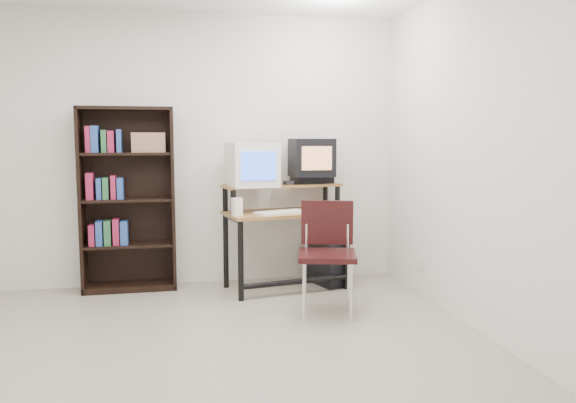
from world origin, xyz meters
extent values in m
cube|color=#A39987|center=(0.00, 0.00, -0.01)|extent=(4.00, 4.00, 0.01)
cube|color=silver|center=(0.00, 2.00, 1.30)|extent=(4.00, 0.01, 2.60)
cube|color=silver|center=(0.00, -2.00, 1.30)|extent=(4.00, 0.01, 2.60)
cube|color=silver|center=(2.00, 0.00, 1.30)|extent=(0.01, 4.00, 2.60)
cube|color=olive|center=(0.84, 1.60, 0.72)|extent=(1.21, 0.76, 0.03)
cube|color=olive|center=(0.82, 1.71, 0.97)|extent=(1.16, 0.54, 0.02)
cylinder|color=black|center=(0.37, 1.27, 0.36)|extent=(0.05, 0.05, 0.72)
cylinder|color=black|center=(1.39, 1.46, 0.36)|extent=(0.05, 0.05, 0.72)
cylinder|color=black|center=(0.28, 1.74, 0.49)|extent=(0.05, 0.05, 0.98)
cylinder|color=black|center=(1.30, 1.93, 0.49)|extent=(0.05, 0.05, 0.98)
cylinder|color=black|center=(0.88, 1.36, 0.12)|extent=(1.03, 0.25, 0.05)
cube|color=white|center=(0.52, 1.65, 1.17)|extent=(0.48, 0.48, 0.40)
cube|color=blue|center=(0.56, 1.43, 1.17)|extent=(0.32, 0.06, 0.25)
cube|color=black|center=(1.13, 1.79, 1.01)|extent=(0.39, 0.31, 0.08)
cube|color=black|center=(1.11, 1.75, 1.23)|extent=(0.40, 0.39, 0.36)
cube|color=tan|center=(1.12, 1.56, 1.23)|extent=(0.29, 0.02, 0.22)
cylinder|color=#26262B|center=(0.88, 1.65, 0.99)|extent=(0.16, 0.16, 0.05)
cube|color=white|center=(0.77, 1.47, 0.74)|extent=(0.51, 0.37, 0.03)
cube|color=black|center=(1.13, 1.55, 0.72)|extent=(0.27, 0.25, 0.01)
cube|color=white|center=(1.11, 1.55, 0.74)|extent=(0.11, 0.08, 0.03)
cube|color=white|center=(0.36, 1.44, 0.80)|extent=(0.10, 0.10, 0.17)
cube|color=black|center=(1.25, 1.69, 0.21)|extent=(0.34, 0.49, 0.42)
cube|color=black|center=(1.01, 0.76, 0.48)|extent=(0.55, 0.55, 0.04)
cube|color=black|center=(1.06, 0.95, 0.72)|extent=(0.43, 0.14, 0.36)
cylinder|color=silver|center=(0.79, 0.62, 0.23)|extent=(0.02, 0.02, 0.46)
cylinder|color=silver|center=(1.14, 0.53, 0.23)|extent=(0.02, 0.02, 0.46)
cylinder|color=silver|center=(0.88, 0.98, 0.23)|extent=(0.02, 0.02, 0.46)
cylinder|color=silver|center=(1.23, 0.89, 0.23)|extent=(0.02, 0.02, 0.46)
cube|color=black|center=(-1.02, 1.82, 0.85)|extent=(0.03, 0.28, 1.70)
cube|color=black|center=(-0.20, 1.84, 0.85)|extent=(0.03, 0.28, 1.70)
cube|color=black|center=(-0.61, 1.96, 0.85)|extent=(0.85, 0.03, 1.70)
cube|color=black|center=(-0.61, 1.83, 1.68)|extent=(0.85, 0.30, 0.03)
cube|color=black|center=(-0.61, 1.83, 0.03)|extent=(0.85, 0.30, 0.06)
cube|color=black|center=(-0.61, 1.83, 0.42)|extent=(0.79, 0.28, 0.03)
cube|color=black|center=(-0.61, 1.83, 0.85)|extent=(0.79, 0.28, 0.02)
cube|color=black|center=(-0.61, 1.83, 1.27)|extent=(0.79, 0.28, 0.02)
cube|color=brown|center=(-0.41, 1.83, 1.38)|extent=(0.30, 0.21, 0.18)
cube|color=beige|center=(1.99, 1.15, 0.30)|extent=(0.02, 0.08, 0.12)
camera|label=1|loc=(-0.13, -3.51, 1.41)|focal=35.00mm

